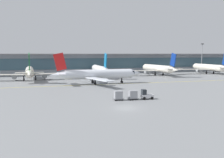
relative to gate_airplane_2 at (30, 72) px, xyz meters
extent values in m
plane|color=gray|center=(15.91, -55.37, -2.99)|extent=(400.00, 400.00, 0.00)
cube|color=yellow|center=(21.06, -21.45, -2.99)|extent=(109.90, 5.34, 0.01)
cube|color=#8C939E|center=(15.91, 24.72, 1.51)|extent=(205.97, 8.00, 9.00)
cube|color=#385666|center=(15.91, 20.64, 1.96)|extent=(197.73, 0.16, 5.04)
cube|color=slate|center=(15.91, 23.22, 6.31)|extent=(214.21, 11.00, 0.60)
cylinder|color=silver|center=(0.00, 0.39, 0.10)|extent=(3.13, 21.63, 3.00)
cone|color=silver|center=(0.08, 12.99, 0.10)|extent=(2.87, 3.62, 2.85)
cube|color=black|center=(0.06, 10.59, 0.47)|extent=(2.36, 2.72, 1.05)
cone|color=silver|center=(-0.08, -12.82, 0.10)|extent=(2.58, 4.82, 2.55)
cube|color=silver|center=(-7.69, -1.33, -0.73)|extent=(12.65, 6.20, 0.25)
cylinder|color=#999EA3|center=(-5.21, -0.02, -1.56)|extent=(1.87, 3.19, 1.85)
cube|color=silver|center=(7.67, -1.42, -0.73)|extent=(12.66, 6.06, 0.25)
cylinder|color=#999EA3|center=(5.21, -0.09, -1.56)|extent=(1.87, 3.19, 1.85)
cube|color=#19662D|center=(-0.07, -11.86, 4.16)|extent=(0.34, 4.05, 5.65)
cube|color=silver|center=(-2.28, -11.49, 0.55)|extent=(4.43, 2.14, 0.21)
cube|color=silver|center=(2.14, -11.52, 0.55)|extent=(4.43, 2.14, 0.21)
cylinder|color=black|center=(0.05, 7.95, -2.20)|extent=(0.39, 0.39, 1.59)
cylinder|color=black|center=(0.05, 7.95, -2.59)|extent=(0.49, 0.80, 0.79)
cylinder|color=black|center=(-2.04, -1.37, -2.20)|extent=(0.39, 0.39, 1.59)
cylinder|color=black|center=(-2.04, -1.37, -2.59)|extent=(0.49, 0.80, 0.79)
cylinder|color=black|center=(2.02, -1.39, -2.20)|extent=(0.39, 0.39, 1.59)
cylinder|color=black|center=(2.02, -1.39, -2.59)|extent=(0.49, 0.80, 0.79)
cylinder|color=white|center=(28.11, 5.25, 0.10)|extent=(4.89, 21.79, 3.00)
cone|color=white|center=(29.22, 17.80, 0.10)|extent=(3.16, 3.84, 2.85)
cube|color=black|center=(29.01, 15.41, 0.47)|extent=(2.57, 2.90, 1.05)
cone|color=white|center=(26.95, -7.91, 0.10)|extent=(2.96, 5.01, 2.55)
cube|color=white|center=(20.30, 4.16, -0.73)|extent=(12.55, 7.08, 0.25)
cylinder|color=#999EA3|center=(22.88, 5.27, -1.56)|extent=(2.13, 3.33, 1.85)
cube|color=white|center=(35.60, 2.81, -0.73)|extent=(12.67, 5.13, 0.25)
cylinder|color=#999EA3|center=(33.26, 4.35, -1.56)|extent=(2.13, 3.33, 1.85)
cube|color=#1472B2|center=(27.03, -6.95, 4.16)|extent=(0.67, 4.06, 5.65)
cube|color=white|center=(24.87, -6.40, 0.55)|extent=(4.58, 2.50, 0.21)
cube|color=white|center=(29.26, -6.79, 0.55)|extent=(4.58, 2.50, 0.21)
cylinder|color=black|center=(28.77, 12.78, -2.20)|extent=(0.39, 0.39, 1.59)
cylinder|color=black|center=(28.77, 12.78, -2.59)|extent=(0.55, 0.83, 0.79)
cylinder|color=black|center=(25.93, 3.67, -2.20)|extent=(0.39, 0.39, 1.59)
cylinder|color=black|center=(25.93, 3.67, -2.59)|extent=(0.55, 0.83, 0.79)
cylinder|color=black|center=(29.98, 3.31, -2.20)|extent=(0.39, 0.39, 1.59)
cylinder|color=black|center=(29.98, 3.31, -2.59)|extent=(0.55, 0.83, 0.79)
cylinder|color=silver|center=(54.81, 3.81, 0.10)|extent=(3.78, 21.70, 3.00)
cone|color=silver|center=(54.35, 16.41, 0.10)|extent=(2.98, 3.70, 2.85)
cube|color=black|center=(54.44, 14.01, 0.47)|extent=(2.44, 2.78, 1.05)
cone|color=silver|center=(55.29, -9.39, 0.10)|extent=(2.72, 4.89, 2.55)
cube|color=silver|center=(47.20, 1.77, -0.73)|extent=(12.67, 5.73, 0.25)
cylinder|color=#999EA3|center=(49.62, 3.18, -1.56)|extent=(1.97, 3.24, 1.85)
cube|color=silver|center=(62.55, 2.32, -0.73)|extent=(12.62, 6.53, 0.25)
cylinder|color=#999EA3|center=(60.03, 3.56, -1.56)|extent=(1.97, 3.24, 1.85)
cube|color=navy|center=(55.25, -8.43, 4.16)|extent=(0.46, 4.06, 5.65)
cube|color=silver|center=(53.03, -8.15, 0.55)|extent=(4.49, 2.28, 0.21)
cube|color=silver|center=(57.44, -7.99, 0.55)|extent=(4.49, 2.28, 0.21)
cylinder|color=black|center=(54.54, 11.37, -2.20)|extent=(0.39, 0.39, 1.59)
cylinder|color=black|center=(54.54, 11.37, -2.59)|extent=(0.51, 0.81, 0.79)
cylinder|color=black|center=(52.84, 1.97, -2.20)|extent=(0.39, 0.39, 1.59)
cylinder|color=black|center=(52.84, 1.97, -2.59)|extent=(0.51, 0.81, 0.79)
cylinder|color=black|center=(56.90, 2.12, -2.20)|extent=(0.39, 0.39, 1.59)
cylinder|color=black|center=(56.90, 2.12, -2.59)|extent=(0.51, 0.81, 0.79)
cylinder|color=silver|center=(82.83, 3.82, 0.06)|extent=(4.62, 21.51, 2.96)
cone|color=silver|center=(83.80, 16.24, 0.06)|extent=(3.09, 3.77, 2.82)
cube|color=black|center=(83.61, 13.87, 0.43)|extent=(2.51, 2.84, 1.04)
cube|color=silver|center=(75.13, 2.68, -0.75)|extent=(12.41, 6.89, 0.24)
cylinder|color=#999EA3|center=(77.66, 3.79, -1.58)|extent=(2.07, 3.27, 1.83)
cube|color=silver|center=(90.25, 1.49, -0.75)|extent=(12.52, 5.18, 0.24)
cylinder|color=#999EA3|center=(87.92, 2.98, -1.58)|extent=(2.07, 3.27, 1.83)
cube|color=silver|center=(79.73, -7.72, 0.51)|extent=(4.51, 2.43, 0.21)
cylinder|color=black|center=(83.41, 11.27, -2.21)|extent=(0.38, 0.38, 1.57)
cylinder|color=black|center=(83.41, 11.27, -2.60)|extent=(0.54, 0.82, 0.78)
cylinder|color=black|center=(80.69, 2.24, -2.21)|extent=(0.38, 0.38, 1.57)
cylinder|color=black|center=(80.69, 2.24, -2.60)|extent=(0.54, 0.82, 0.78)
cylinder|color=black|center=(84.69, 1.93, -2.21)|extent=(0.38, 0.38, 1.57)
cylinder|color=black|center=(84.69, 1.93, -2.60)|extent=(0.54, 0.82, 0.78)
cylinder|color=silver|center=(21.06, -19.45, 0.11)|extent=(21.79, 3.99, 3.01)
cone|color=silver|center=(33.69, -20.02, 0.11)|extent=(3.74, 3.02, 2.86)
cube|color=black|center=(31.28, -19.91, 0.48)|extent=(2.81, 2.47, 1.05)
cone|color=silver|center=(7.82, -18.85, 0.11)|extent=(4.93, 2.77, 2.56)
cube|color=silver|center=(19.63, -11.67, -0.72)|extent=(6.65, 12.65, 0.25)
cylinder|color=#999EA3|center=(20.85, -14.21, -1.56)|extent=(3.27, 2.00, 1.86)
cube|color=silver|center=(18.94, -27.06, -0.72)|extent=(5.64, 12.72, 0.25)
cylinder|color=#999EA3|center=(20.38, -24.65, -1.56)|extent=(3.27, 2.00, 1.86)
cube|color=red|center=(8.78, -18.89, 4.18)|extent=(4.07, 0.50, 5.67)
cube|color=silver|center=(9.24, -16.70, 0.56)|extent=(2.32, 4.52, 0.21)
cube|color=silver|center=(9.04, -21.12, 0.56)|extent=(2.32, 4.52, 0.21)
cylinder|color=black|center=(28.63, -19.79, -2.19)|extent=(0.39, 0.39, 1.59)
cylinder|color=black|center=(28.63, -19.79, -2.59)|extent=(0.82, 0.52, 0.80)
cylinder|color=black|center=(19.38, -17.33, -2.19)|extent=(0.39, 0.39, 1.59)
cylinder|color=black|center=(19.38, -17.33, -2.59)|extent=(0.82, 0.52, 0.80)
cylinder|color=black|center=(19.19, -21.40, -2.19)|extent=(0.39, 0.39, 1.59)
cylinder|color=black|center=(19.19, -21.40, -2.59)|extent=(0.82, 0.52, 0.80)
cube|color=silver|center=(23.34, -48.69, -2.34)|extent=(2.76, 1.72, 0.70)
cube|color=#1E2328|center=(22.60, -48.59, -1.44)|extent=(1.05, 1.34, 1.10)
cylinder|color=black|center=(24.27, -48.10, -2.69)|extent=(0.62, 0.29, 0.60)
cylinder|color=black|center=(24.10, -49.49, -2.69)|extent=(0.62, 0.29, 0.60)
cylinder|color=black|center=(22.59, -47.89, -2.69)|extent=(0.62, 0.29, 0.60)
cylinder|color=black|center=(22.41, -49.27, -2.69)|extent=(0.62, 0.29, 0.60)
cube|color=#595B60|center=(20.22, -48.29, -2.71)|extent=(2.28, 1.85, 0.12)
cube|color=gray|center=(20.22, -48.29, -1.85)|extent=(1.78, 1.69, 1.60)
cylinder|color=black|center=(21.05, -47.69, -2.88)|extent=(0.23, 0.13, 0.22)
cylinder|color=black|center=(20.88, -49.08, -2.88)|extent=(0.23, 0.13, 0.22)
cylinder|color=black|center=(19.56, -47.50, -2.88)|extent=(0.23, 0.13, 0.22)
cylinder|color=black|center=(19.39, -48.89, -2.88)|extent=(0.23, 0.13, 0.22)
cube|color=#595B60|center=(17.10, -47.90, -2.71)|extent=(2.28, 1.85, 0.12)
cube|color=gray|center=(17.10, -47.90, -1.85)|extent=(1.78, 1.69, 1.60)
cylinder|color=black|center=(17.93, -47.30, -2.88)|extent=(0.23, 0.13, 0.22)
cylinder|color=black|center=(17.75, -48.68, -2.88)|extent=(0.23, 0.13, 0.22)
cylinder|color=black|center=(16.44, -47.11, -2.88)|extent=(0.23, 0.13, 0.22)
cylinder|color=black|center=(16.26, -48.50, -2.88)|extent=(0.23, 0.13, 0.22)
cylinder|color=gray|center=(88.20, 15.41, 4.28)|extent=(0.36, 0.36, 14.55)
cube|color=#3F3F42|center=(88.20, 15.41, 11.81)|extent=(1.80, 0.30, 0.50)
camera|label=1|loc=(-0.46, -95.62, 6.65)|focal=39.78mm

